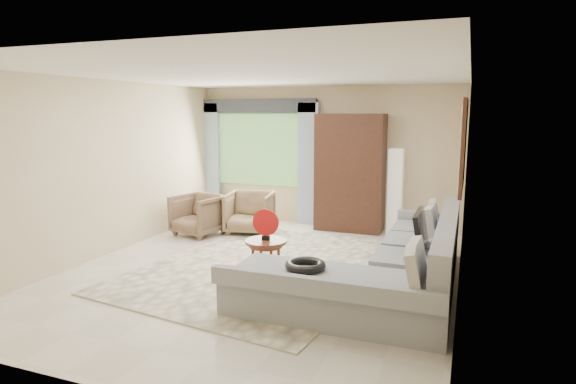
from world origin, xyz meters
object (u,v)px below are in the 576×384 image
at_px(armchair_right, 250,213).
at_px(armoire, 350,173).
at_px(potted_plant, 227,204).
at_px(coffee_table, 266,259).
at_px(floor_lamp, 395,191).
at_px(armchair_left, 199,215).
at_px(tv_screen, 421,231).
at_px(sectional_sofa, 394,271).

bearing_deg(armchair_right, armoire, 17.16).
bearing_deg(potted_plant, armoire, -2.78).
bearing_deg(coffee_table, floor_lamp, 69.30).
height_order(armchair_right, floor_lamp, floor_lamp).
distance_m(armchair_right, floor_lamp, 2.60).
height_order(armchair_left, armoire, armoire).
height_order(potted_plant, floor_lamp, floor_lamp).
height_order(tv_screen, armoire, armoire).
height_order(tv_screen, coffee_table, tv_screen).
relative_size(tv_screen, floor_lamp, 0.49).
distance_m(potted_plant, floor_lamp, 3.40).
xyz_separation_m(armchair_left, potted_plant, (-0.18, 1.41, -0.08)).
distance_m(armchair_right, potted_plant, 1.38).
bearing_deg(tv_screen, floor_lamp, 104.64).
relative_size(tv_screen, armoire, 0.35).
xyz_separation_m(coffee_table, floor_lamp, (1.16, 3.07, 0.47)).
relative_size(sectional_sofa, coffee_table, 6.55).
bearing_deg(floor_lamp, armoire, -175.71).
bearing_deg(coffee_table, armchair_left, 139.60).
bearing_deg(armchair_left, potted_plant, 111.55).
relative_size(coffee_table, floor_lamp, 0.35).
bearing_deg(armoire, armchair_right, -151.76).
relative_size(potted_plant, floor_lamp, 0.37).
relative_size(coffee_table, potted_plant, 0.95).
height_order(sectional_sofa, armchair_left, sectional_sofa).
distance_m(armchair_right, armoire, 1.94).
distance_m(tv_screen, armchair_right, 3.58).
distance_m(sectional_sofa, potted_plant, 4.86).
bearing_deg(potted_plant, armchair_left, -82.62).
height_order(armchair_right, armoire, armoire).
height_order(coffee_table, armchair_right, armchair_right).
xyz_separation_m(tv_screen, coffee_table, (-1.86, -0.39, -0.44)).
xyz_separation_m(sectional_sofa, potted_plant, (-3.80, 3.02, -0.01)).
xyz_separation_m(sectional_sofa, armoire, (-1.23, 2.90, 0.77)).
bearing_deg(armchair_right, coffee_table, -71.14).
height_order(sectional_sofa, armchair_right, sectional_sofa).
relative_size(coffee_table, armchair_left, 0.68).
height_order(armchair_left, potted_plant, armchair_left).
bearing_deg(armchair_left, tv_screen, -4.79).
height_order(tv_screen, floor_lamp, floor_lamp).
relative_size(tv_screen, armchair_left, 0.95).
height_order(coffee_table, armoire, armoire).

